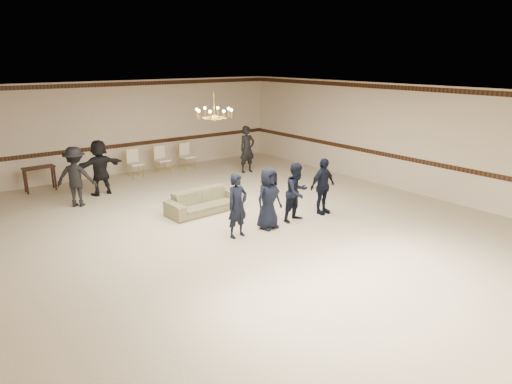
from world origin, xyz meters
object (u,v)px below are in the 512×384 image
boy_b (269,199)px  adult_left (76,177)px  banquet_chair_left (135,164)px  boy_d (323,186)px  console_table (40,179)px  adult_right (247,149)px  boy_c (297,192)px  adult_mid (100,167)px  settee (204,201)px  chandelier (214,104)px  banquet_chair_right (187,156)px  banquet_chair_mid (162,160)px  boy_a (237,206)px

boy_b → adult_left: 5.49m
adult_left → banquet_chair_left: (2.53, 2.00, -0.35)m
boy_d → console_table: boy_d is taller
adult_right → boy_d: bearing=-100.9°
boy_c → boy_d: same height
boy_c → adult_mid: bearing=113.6°
settee → adult_right: size_ratio=1.23×
boy_b → settee: bearing=100.6°
chandelier → settee: chandelier is taller
adult_right → adult_left: bearing=-175.1°
banquet_chair_left → adult_left: bearing=-144.3°
adult_mid → banquet_chair_right: (3.63, 1.30, -0.35)m
boy_c → banquet_chair_mid: boy_c is taller
boy_c → boy_d: (0.90, 0.00, 0.00)m
boy_d → adult_right: size_ratio=0.89×
adult_mid → banquet_chair_left: (1.63, 1.30, -0.35)m
adult_mid → adult_right: (5.10, -0.40, 0.00)m
boy_c → banquet_chair_right: 6.56m
console_table → boy_c: bearing=-59.1°
banquet_chair_right → banquet_chair_mid: bearing=175.0°
settee → banquet_chair_right: banquet_chair_right is taller
boy_c → adult_left: bearing=124.4°
boy_c → adult_right: (2.01, 4.83, 0.09)m
banquet_chair_left → banquet_chair_right: (2.00, 0.00, 0.00)m
boy_b → banquet_chair_mid: (0.44, 6.53, -0.26)m
settee → adult_mid: 3.67m
console_table → adult_left: bearing=-80.6°
adult_right → banquet_chair_right: size_ratio=1.73×
boy_b → settee: boy_b is taller
boy_a → chandelier: bearing=73.1°
settee → banquet_chair_left: size_ratio=2.12×
settee → adult_right: adult_right is taller
boy_a → boy_c: (1.80, 0.00, 0.00)m
boy_d → adult_right: adult_right is taller
settee → adult_mid: (-1.60, 3.26, 0.53)m
banquet_chair_mid → boy_b: bearing=-98.0°
boy_a → banquet_chair_left: boy_a is taller
boy_b → banquet_chair_mid: size_ratio=1.54×
banquet_chair_mid → adult_left: bearing=-154.6°
chandelier → boy_c: bearing=-41.4°
adult_right → console_table: size_ratio=1.82×
boy_c → settee: size_ratio=0.73×
banquet_chair_left → settee: bearing=-93.0°
boy_c → banquet_chair_left: boy_c is taller
settee → adult_left: size_ratio=1.23×
banquet_chair_left → console_table: banquet_chair_left is taller
chandelier → banquet_chair_mid: size_ratio=0.98×
banquet_chair_mid → adult_mid: bearing=-157.9°
banquet_chair_mid → console_table: banquet_chair_mid is taller
adult_left → banquet_chair_right: (4.53, 2.00, -0.35)m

